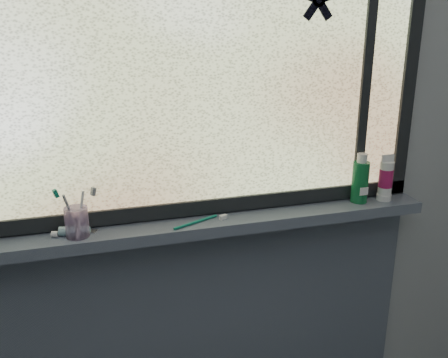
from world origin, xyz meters
TOP-DOWN VIEW (x-y plane):
  - wall_back at (0.00, 1.30)m, footprint 3.00×0.01m
  - windowsill at (0.00, 1.23)m, footprint 1.62×0.14m
  - sill_apron at (0.00, 1.29)m, footprint 1.62×0.02m
  - window_pane at (0.00, 1.28)m, footprint 1.50×0.01m
  - frame_bottom at (0.00, 1.28)m, footprint 1.60×0.03m
  - frame_right at (0.78, 1.28)m, footprint 0.05×0.03m
  - frame_mullion at (0.60, 1.28)m, footprint 0.03×0.03m
  - starfish_sticker at (0.40, 1.27)m, footprint 0.15×0.02m
  - toothpaste_tube at (-0.42, 1.23)m, footprint 0.17×0.08m
  - toothbrush_cup at (-0.41, 1.22)m, footprint 0.09×0.09m
  - toothbrush_lying at (-0.03, 1.21)m, footprint 0.20×0.10m
  - mouthwash_bottle at (0.59, 1.24)m, footprint 0.06×0.06m
  - cream_tube at (0.69, 1.23)m, footprint 0.07×0.07m

SIDE VIEW (x-z plane):
  - sill_apron at x=0.00m, z-range 0.00..0.98m
  - windowsill at x=0.00m, z-range 0.98..1.02m
  - toothbrush_lying at x=-0.03m, z-range 1.02..1.03m
  - toothpaste_tube at x=-0.42m, z-range 1.02..1.05m
  - frame_bottom at x=0.00m, z-range 1.02..1.07m
  - toothbrush_cup at x=-0.41m, z-range 1.02..1.11m
  - mouthwash_bottle at x=0.59m, z-range 1.04..1.19m
  - cream_tube at x=0.69m, z-range 1.05..1.18m
  - wall_back at x=0.00m, z-range 0.00..2.50m
  - frame_right at x=0.78m, z-range 0.98..2.08m
  - window_pane at x=0.00m, z-range 1.03..2.03m
  - frame_mullion at x=0.60m, z-range 1.03..2.03m
  - starfish_sticker at x=0.40m, z-range 1.65..1.79m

